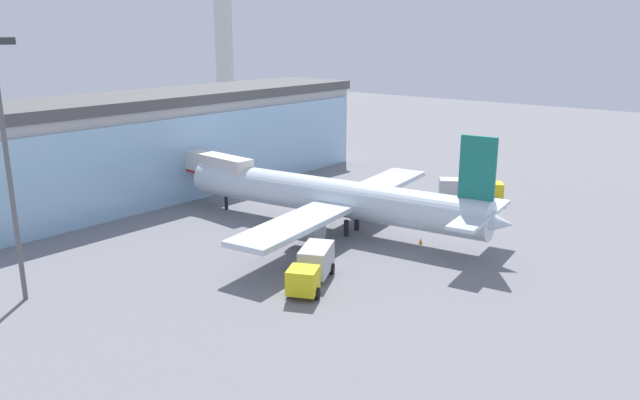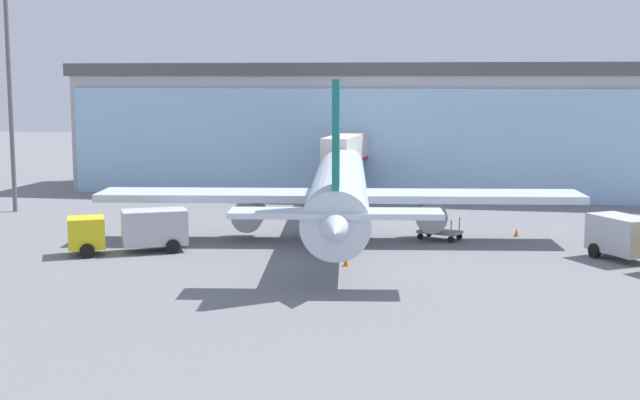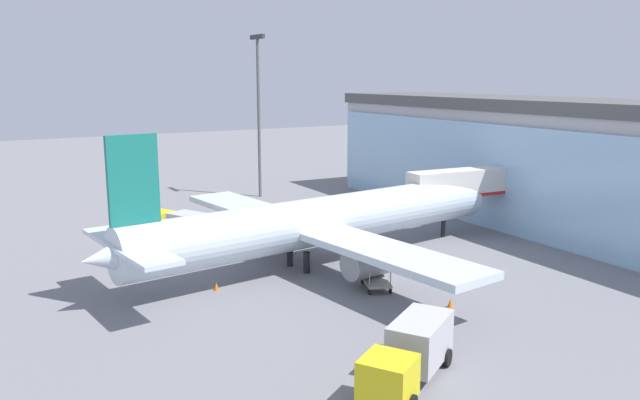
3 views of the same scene
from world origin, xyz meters
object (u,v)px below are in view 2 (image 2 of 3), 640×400
(safety_cone_wingtip, at_px, (516,232))
(baggage_cart, at_px, (440,232))
(apron_light_mast, at_px, (9,73))
(safety_cone_nose, at_px, (346,261))
(jet_bridge, at_px, (352,149))
(airplane, at_px, (339,189))
(catering_truck, at_px, (133,229))
(fuel_truck, at_px, (637,239))

(safety_cone_wingtip, bearing_deg, baggage_cart, -159.75)
(apron_light_mast, height_order, safety_cone_nose, apron_light_mast)
(jet_bridge, xyz_separation_m, airplane, (1.07, -18.07, -1.33))
(catering_truck, relative_size, safety_cone_wingtip, 13.75)
(apron_light_mast, distance_m, catering_truck, 23.95)
(airplane, height_order, fuel_truck, airplane)
(apron_light_mast, height_order, catering_truck, apron_light_mast)
(baggage_cart, distance_m, safety_cone_nose, 10.91)
(jet_bridge, xyz_separation_m, safety_cone_wingtip, (13.18, -15.70, -4.43))
(safety_cone_nose, relative_size, safety_cone_wingtip, 1.00)
(baggage_cart, height_order, safety_cone_nose, baggage_cart)
(fuel_truck, bearing_deg, safety_cone_nose, -110.54)
(airplane, height_order, safety_cone_wingtip, airplane)
(apron_light_mast, relative_size, safety_cone_nose, 34.80)
(apron_light_mast, relative_size, catering_truck, 2.53)
(catering_truck, height_order, safety_cone_nose, catering_truck)
(apron_light_mast, xyz_separation_m, airplane, (27.88, -8.40, -7.95))
(catering_truck, relative_size, safety_cone_nose, 13.75)
(airplane, relative_size, fuel_truck, 4.95)
(catering_truck, height_order, baggage_cart, catering_truck)
(apron_light_mast, bearing_deg, jet_bridge, 19.83)
(airplane, bearing_deg, fuel_truck, -114.28)
(jet_bridge, distance_m, fuel_truck, 31.17)
(baggage_cart, bearing_deg, apron_light_mast, 10.03)
(airplane, relative_size, safety_cone_wingtip, 66.65)
(apron_light_mast, bearing_deg, baggage_cart, -12.94)
(safety_cone_wingtip, bearing_deg, safety_cone_nose, -132.84)
(jet_bridge, xyz_separation_m, apron_light_mast, (-26.81, -9.67, 6.62))
(jet_bridge, distance_m, safety_cone_wingtip, 20.98)
(catering_truck, distance_m, fuel_truck, 30.70)
(baggage_cart, bearing_deg, jet_bridge, -42.85)
(jet_bridge, relative_size, airplane, 0.41)
(airplane, xyz_separation_m, safety_cone_nose, (1.50, -9.08, -3.10))
(fuel_truck, bearing_deg, catering_truck, -119.21)
(jet_bridge, height_order, fuel_truck, jet_bridge)
(fuel_truck, relative_size, safety_cone_nose, 13.45)
(safety_cone_nose, bearing_deg, safety_cone_wingtip, 47.16)
(jet_bridge, bearing_deg, safety_cone_nose, -169.52)
(jet_bridge, distance_m, apron_light_mast, 29.26)
(jet_bridge, bearing_deg, apron_light_mast, 114.90)
(baggage_cart, bearing_deg, safety_cone_wingtip, -136.79)
(baggage_cart, distance_m, safety_cone_wingtip, 5.62)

